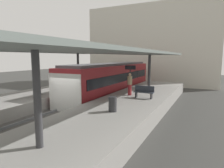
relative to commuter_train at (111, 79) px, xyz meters
name	(u,v)px	position (x,y,z in m)	size (l,w,h in m)	color
ground_plane	(56,119)	(0.00, -7.88, -1.73)	(80.00, 80.00, 0.00)	#383835
platform_left	(15,105)	(-3.80, -7.88, -1.23)	(4.40, 28.00, 1.00)	gray
platform_right	(109,119)	(3.80, -7.88, -1.23)	(4.40, 28.00, 1.00)	gray
track_ballast	(56,117)	(0.00, -7.88, -1.63)	(3.20, 28.00, 0.20)	#423F3D
rail_near_side	(47,113)	(-0.72, -7.88, -1.46)	(0.08, 28.00, 0.14)	slate
rail_far_side	(65,116)	(0.72, -7.88, -1.46)	(0.08, 28.00, 0.14)	slate
commuter_train	(111,79)	(0.00, 0.00, 0.00)	(2.78, 13.97, 3.10)	maroon
canopy_left	(28,51)	(-3.80, -6.48, 2.58)	(4.18, 21.00, 3.43)	#333335
canopy_right	(120,53)	(3.80, -6.48, 2.40)	(4.18, 21.00, 3.25)	#333335
platform_bench	(144,92)	(4.48, -3.81, -0.26)	(1.40, 0.41, 0.86)	black
platform_sign	(130,73)	(2.82, -2.23, 0.90)	(0.90, 0.08, 2.21)	#262628
litter_bin	(113,104)	(4.04, -7.94, -0.33)	(0.44, 0.44, 0.80)	#2D2D30
passenger_near_bench	(130,84)	(3.18, -3.24, 0.14)	(0.36, 0.36, 1.67)	maroon
station_building_backdrop	(153,46)	(0.76, 12.12, 3.77)	(18.00, 6.00, 11.00)	beige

